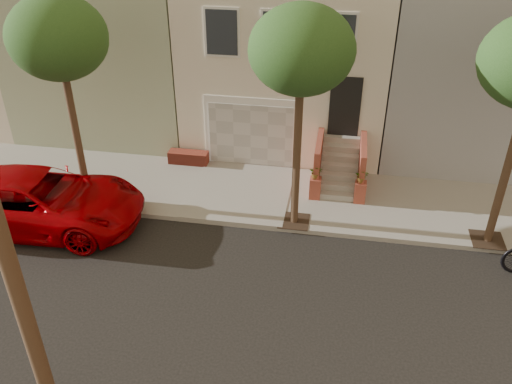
# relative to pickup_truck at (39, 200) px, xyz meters

# --- Properties ---
(ground) EXTENTS (90.00, 90.00, 0.00)m
(ground) POSITION_rel_pickup_truck_xyz_m (6.37, -2.68, -0.84)
(ground) COLOR black
(ground) RESTS_ON ground
(sidewalk) EXTENTS (40.00, 3.70, 0.15)m
(sidewalk) POSITION_rel_pickup_truck_xyz_m (6.37, 2.67, -0.77)
(sidewalk) COLOR #9B978D
(sidewalk) RESTS_ON ground
(house_row) EXTENTS (33.10, 11.70, 7.00)m
(house_row) POSITION_rel_pickup_truck_xyz_m (6.38, 8.51, 2.80)
(house_row) COLOR beige
(house_row) RESTS_ON sidewalk
(tree_left) EXTENTS (2.70, 2.57, 6.30)m
(tree_left) POSITION_rel_pickup_truck_xyz_m (0.87, 1.22, 4.41)
(tree_left) COLOR #2D2116
(tree_left) RESTS_ON sidewalk
(tree_mid) EXTENTS (2.70, 2.57, 6.30)m
(tree_mid) POSITION_rel_pickup_truck_xyz_m (7.37, 1.22, 4.41)
(tree_mid) COLOR #2D2116
(tree_mid) RESTS_ON sidewalk
(pickup_truck) EXTENTS (6.19, 3.10, 1.68)m
(pickup_truck) POSITION_rel_pickup_truck_xyz_m (0.00, 0.00, 0.00)
(pickup_truck) COLOR #A90006
(pickup_truck) RESTS_ON ground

